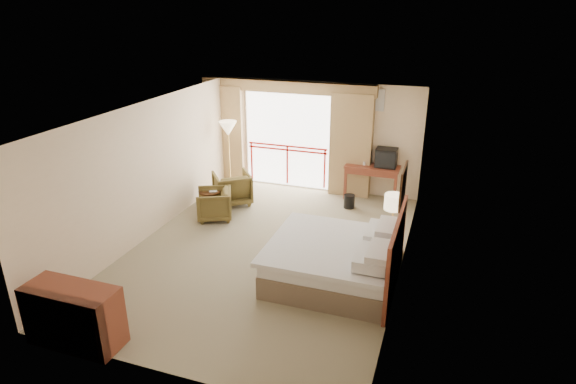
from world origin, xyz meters
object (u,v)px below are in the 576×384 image
at_px(table_lamp, 394,203).
at_px(armchair_near, 215,218).
at_px(tv, 386,158).
at_px(wastebasket, 349,201).
at_px(bed, 337,260).
at_px(armchair_far, 233,203).
at_px(dresser, 74,316).
at_px(side_table, 210,198).
at_px(desk, 373,172).
at_px(floor_lamp, 228,131).
at_px(nightstand, 390,241).

bearing_deg(table_lamp, armchair_near, 175.24).
xyz_separation_m(table_lamp, armchair_near, (-3.87, 0.32, -1.03)).
bearing_deg(table_lamp, tv, 101.22).
bearing_deg(wastebasket, table_lamp, -57.33).
distance_m(bed, tv, 3.93).
bearing_deg(wastebasket, bed, -81.69).
xyz_separation_m(table_lamp, armchair_far, (-3.86, 1.24, -1.03)).
distance_m(bed, dresser, 4.11).
bearing_deg(table_lamp, wastebasket, 122.67).
height_order(tv, wastebasket, tv).
bearing_deg(armchair_near, armchair_far, 154.94).
distance_m(table_lamp, side_table, 4.19).
bearing_deg(desk, floor_lamp, -174.44).
bearing_deg(tv, armchair_far, -164.72).
distance_m(nightstand, tv, 2.81).
relative_size(tv, wastebasket, 1.57).
bearing_deg(floor_lamp, side_table, -81.32).
relative_size(desk, floor_lamp, 0.73).
xyz_separation_m(wastebasket, armchair_near, (-2.67, -1.54, -0.16)).
distance_m(desk, tv, 0.51).
bearing_deg(wastebasket, tv, 47.76).
distance_m(wastebasket, armchair_near, 3.09).
xyz_separation_m(bed, desk, (-0.08, 3.93, 0.28)).
relative_size(table_lamp, tv, 1.26).
relative_size(wastebasket, side_table, 0.60).
bearing_deg(armchair_near, tv, 99.35).
bearing_deg(armchair_far, side_table, 32.75).
bearing_deg(dresser, nightstand, 42.44).
distance_m(table_lamp, armchair_far, 4.19).
bearing_deg(table_lamp, dresser, -133.01).
relative_size(armchair_near, floor_lamp, 0.42).
bearing_deg(tv, bed, -100.15).
xyz_separation_m(bed, wastebasket, (-0.46, 3.12, -0.22)).
height_order(nightstand, desk, desk).
xyz_separation_m(tv, wastebasket, (-0.68, -0.74, -0.90)).
bearing_deg(bed, dresser, -137.54).
distance_m(tv, side_table, 4.17).
relative_size(table_lamp, armchair_far, 0.75).
distance_m(tv, wastebasket, 1.35).
distance_m(bed, wastebasket, 3.17).
bearing_deg(tv, armchair_near, -152.62).
height_order(desk, tv, tv).
distance_m(wastebasket, floor_lamp, 3.42).
height_order(table_lamp, armchair_near, table_lamp).
bearing_deg(floor_lamp, desk, 9.31).
xyz_separation_m(nightstand, dresser, (-3.77, -3.99, 0.16)).
bearing_deg(floor_lamp, nightstand, -26.35).
xyz_separation_m(table_lamp, wastebasket, (-1.19, 1.86, -0.88)).
bearing_deg(nightstand, armchair_near, 169.99).
xyz_separation_m(table_lamp, tv, (-0.52, 2.60, 0.02)).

